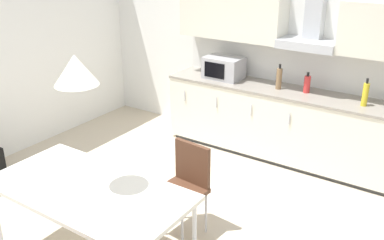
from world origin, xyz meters
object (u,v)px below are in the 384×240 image
dining_table (89,193)px  pendant_lamp (75,70)px  chair_far_right (186,181)px  microwave (224,68)px  bottle_yellow (365,94)px  bottle_brown (279,78)px  bottle_red (307,84)px

dining_table → pendant_lamp: 1.00m
chair_far_right → pendant_lamp: (-0.38, -0.80, 1.17)m
microwave → bottle_yellow: bearing=-1.6°
microwave → chair_far_right: size_ratio=0.55×
bottle_brown → dining_table: 2.76m
bottle_yellow → pendant_lamp: (-1.44, -2.68, 0.67)m
bottle_brown → pendant_lamp: 2.82m
bottle_yellow → pendant_lamp: bearing=-118.2°
bottle_brown → bottle_red: bottle_brown is taller
bottle_brown → bottle_yellow: size_ratio=1.00×
bottle_brown → microwave: bearing=178.8°
dining_table → bottle_red: bearing=74.5°
chair_far_right → pendant_lamp: bearing=-115.4°
bottle_brown → dining_table: bottle_brown is taller
chair_far_right → bottle_red: bearing=78.9°
bottle_yellow → pendant_lamp: size_ratio=0.96×
microwave → bottle_yellow: size_ratio=1.56×
bottle_red → bottle_yellow: 0.68m
bottle_brown → bottle_yellow: (1.00, -0.03, 0.00)m
microwave → dining_table: microwave is taller
bottle_yellow → chair_far_right: bottle_yellow is taller
bottle_brown → dining_table: (-0.43, -2.71, -0.33)m
microwave → dining_table: bearing=-82.9°
dining_table → microwave: bearing=97.1°
dining_table → pendant_lamp: pendant_lamp is taller
microwave → bottle_yellow: bottle_yellow is taller
dining_table → chair_far_right: (0.38, 0.80, -0.16)m
bottle_red → pendant_lamp: (-0.76, -2.76, 0.70)m
bottle_red → chair_far_right: 2.05m
bottle_yellow → chair_far_right: (-1.06, -1.87, -0.49)m
bottle_brown → chair_far_right: 1.97m
bottle_brown → pendant_lamp: (-0.43, -2.71, 0.67)m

